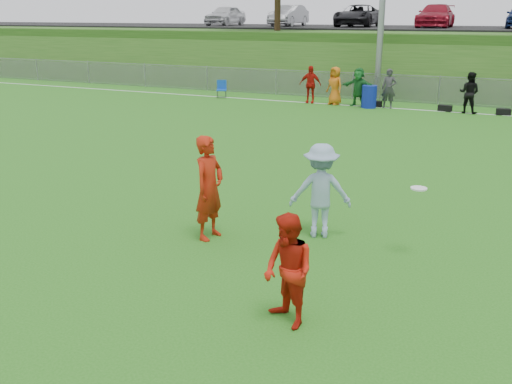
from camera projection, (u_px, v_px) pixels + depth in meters
The scene contains 14 objects.
ground at pixel (263, 287), 8.67m from camera, with size 120.00×120.00×0.00m, color #206615.
sideline_far at pixel (431, 111), 24.33m from camera, with size 60.00×0.10×0.01m, color white.
fence at pixel (439, 90), 25.87m from camera, with size 58.00×0.06×1.30m.
berm at pixel (463, 55), 35.19m from camera, with size 120.00×18.00×3.00m, color #235016.
parking_lot at pixel (469, 28), 36.46m from camera, with size 120.00×12.00×0.10m, color black.
car_row at pixel (449, 16), 35.82m from camera, with size 32.04×5.18×1.44m.
spectator_row at pixel (371, 88), 25.11m from camera, with size 7.91×0.85×1.69m.
gear_bags at pixel (463, 109), 23.88m from camera, with size 7.14×0.36×0.26m.
player_red_left at pixel (209, 188), 10.33m from camera, with size 0.70×0.46×1.92m, color #A71E0B.
player_red_center at pixel (288, 271), 7.44m from camera, with size 0.75×0.59×1.55m, color red.
player_blue at pixel (321, 191), 10.43m from camera, with size 1.14×0.65×1.76m, color #8BA8C1.
frisbee at pixel (419, 188), 9.45m from camera, with size 0.27×0.27×0.03m.
recycling_bin at pixel (369, 97), 24.98m from camera, with size 0.65×0.65×0.97m, color #0E2199.
camp_chair at pixel (222, 93), 28.03m from camera, with size 0.62×0.63×0.85m.
Camera 1 is at (3.11, -7.19, 3.99)m, focal length 40.00 mm.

